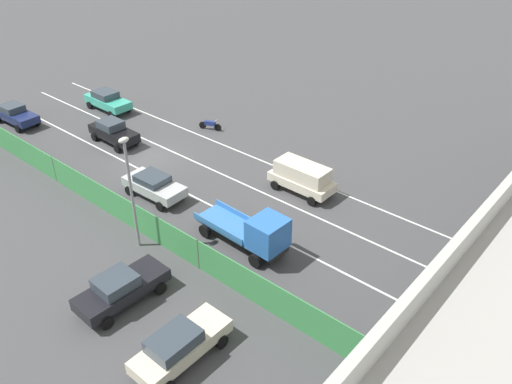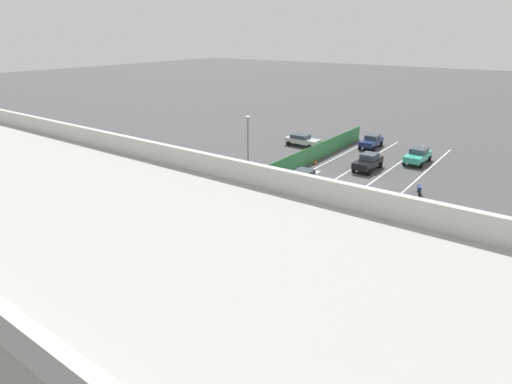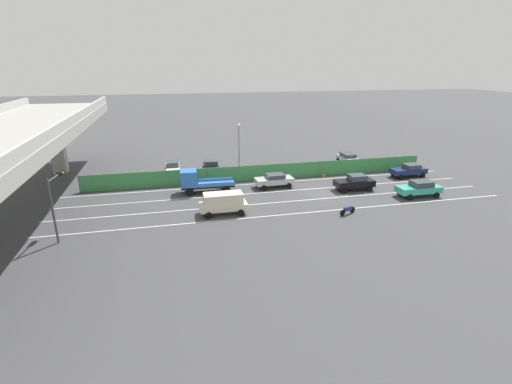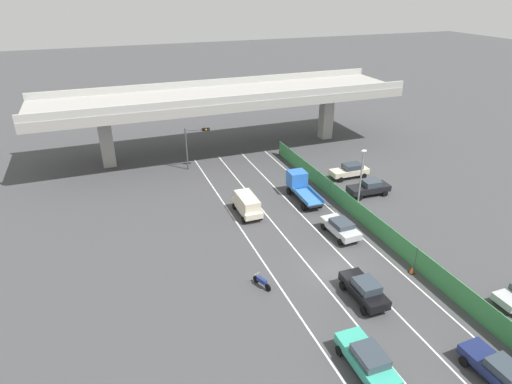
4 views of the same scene
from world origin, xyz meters
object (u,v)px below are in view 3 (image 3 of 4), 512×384
object	(u,v)px
parked_wagon_silver	(349,158)
car_van_cream	(223,202)
flatbed_truck_blue	(197,181)
parked_sedan_dark	(211,166)
car_sedan_black	(355,182)
car_sedan_silver	(274,180)
street_lamp	(239,146)
car_taxi_teal	(419,188)
parked_sedan_cream	(173,168)
car_sedan_navy	(409,170)
traffic_cone	(324,175)
traffic_light	(56,194)
motorcycle	(348,210)

from	to	relation	value
parked_wagon_silver	car_van_cream	bearing A→B (deg)	125.76
car_van_cream	flatbed_truck_blue	bearing A→B (deg)	15.05
parked_sedan_dark	car_sedan_black	bearing A→B (deg)	-125.10
car_sedan_silver	street_lamp	distance (m)	6.12
street_lamp	flatbed_truck_blue	bearing A→B (deg)	125.62
car_van_cream	parked_wagon_silver	size ratio (longest dim) A/B	0.98
car_taxi_teal	parked_sedan_cream	distance (m)	29.24
car_sedan_silver	parked_sedan_cream	xyz separation A→B (m)	(7.92, 11.20, 0.06)
car_sedan_navy	car_taxi_teal	bearing A→B (deg)	153.46
car_taxi_teal	flatbed_truck_blue	size ratio (longest dim) A/B	0.80
car_sedan_black	parked_sedan_dark	size ratio (longest dim) A/B	0.94
car_van_cream	parked_sedan_cream	world-z (taller)	car_van_cream
traffic_cone	street_lamp	bearing A→B (deg)	81.74
car_sedan_black	car_taxi_teal	distance (m)	6.69
car_sedan_black	parked_sedan_cream	distance (m)	22.56
car_van_cream	traffic_light	world-z (taller)	traffic_light
car_sedan_black	parked_sedan_cream	world-z (taller)	car_sedan_black
flatbed_truck_blue	parked_sedan_cream	distance (m)	8.23
parked_wagon_silver	parked_sedan_cream	size ratio (longest dim) A/B	0.96
traffic_light	street_lamp	distance (m)	21.35
motorcycle	parked_sedan_dark	bearing A→B (deg)	32.51
car_sedan_navy	flatbed_truck_blue	size ratio (longest dim) A/B	0.77
street_lamp	car_van_cream	bearing A→B (deg)	161.45
car_sedan_black	traffic_cone	size ratio (longest dim) A/B	7.43
parked_sedan_dark	car_taxi_teal	bearing A→B (deg)	-124.23
car_sedan_silver	traffic_light	bearing A→B (deg)	113.24
car_van_cream	motorcycle	size ratio (longest dim) A/B	2.39
parked_sedan_cream	traffic_cone	bearing A→B (deg)	-106.65
car_sedan_silver	parked_sedan_dark	size ratio (longest dim) A/B	0.94
flatbed_truck_blue	parked_sedan_dark	world-z (taller)	flatbed_truck_blue
parked_sedan_cream	flatbed_truck_blue	bearing A→B (deg)	-162.58
car_sedan_navy	parked_wagon_silver	xyz separation A→B (m)	(7.48, 4.51, -0.02)
parked_sedan_dark	street_lamp	bearing A→B (deg)	-138.46
car_van_cream	street_lamp	world-z (taller)	street_lamp
car_taxi_teal	flatbed_truck_blue	world-z (taller)	flatbed_truck_blue
parked_sedan_dark	car_sedan_silver	bearing A→B (deg)	-139.29
parked_sedan_cream	traffic_cone	size ratio (longest dim) A/B	7.83
parked_sedan_dark	traffic_light	size ratio (longest dim) A/B	0.88
traffic_cone	flatbed_truck_blue	bearing A→B (deg)	98.47
car_van_cream	car_sedan_silver	bearing A→B (deg)	-45.73
street_lamp	traffic_cone	distance (m)	11.26
traffic_light	street_lamp	world-z (taller)	street_lamp
traffic_light	car_taxi_teal	bearing A→B (deg)	-86.39
car_sedan_navy	parked_sedan_cream	distance (m)	29.78
flatbed_truck_blue	street_lamp	xyz separation A→B (m)	(3.88, -5.42, 2.85)
motorcycle	street_lamp	distance (m)	16.04
parked_sedan_dark	parked_sedan_cream	bearing A→B (deg)	83.53
car_sedan_silver	motorcycle	size ratio (longest dim) A/B	2.38
parked_wagon_silver	traffic_cone	xyz separation A→B (m)	(-5.20, 5.91, -0.59)
motorcycle	car_sedan_silver	bearing A→B (deg)	24.95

